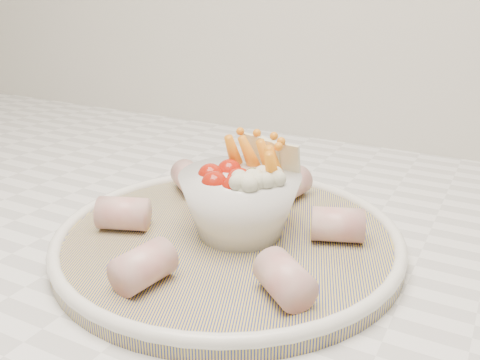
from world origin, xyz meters
The scene contains 3 objects.
serving_platter centered at (-0.17, 1.37, 0.93)m, with size 0.42×0.42×0.02m.
veggie_bowl centered at (-0.16, 1.37, 0.97)m, with size 0.11×0.11×0.09m.
cured_meat_rolls centered at (-0.17, 1.37, 0.95)m, with size 0.25×0.27×0.03m.
Camera 1 is at (0.06, 0.97, 1.17)m, focal length 40.00 mm.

